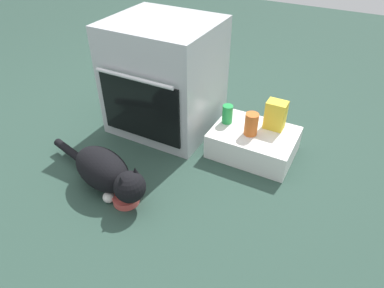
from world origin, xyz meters
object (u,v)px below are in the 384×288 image
at_px(oven, 165,77).
at_px(cat, 107,172).
at_px(sauce_jar, 251,124).
at_px(soda_can, 227,114).
at_px(food_bowl, 126,198).
at_px(snack_bag, 276,115).
at_px(pantry_cabinet, 253,142).

distance_m(oven, cat, 0.76).
bearing_deg(sauce_jar, cat, -131.13).
xyz_separation_m(cat, sauce_jar, (0.57, 0.66, 0.11)).
bearing_deg(sauce_jar, soda_can, 163.31).
relative_size(food_bowl, cat, 0.18).
relative_size(cat, sauce_jar, 5.64).
height_order(snack_bag, sauce_jar, snack_bag).
height_order(food_bowl, snack_bag, snack_bag).
relative_size(food_bowl, sauce_jar, 1.02).
bearing_deg(oven, food_bowl, -74.65).
bearing_deg(soda_can, pantry_cabinet, -4.93).
xyz_separation_m(oven, pantry_cabinet, (0.66, -0.03, -0.28)).
relative_size(pantry_cabinet, food_bowl, 3.53).
bearing_deg(cat, oven, 109.09).
bearing_deg(cat, sauce_jar, 62.66).
bearing_deg(sauce_jar, food_bowl, -122.01).
distance_m(cat, soda_can, 0.82).
bearing_deg(food_bowl, sauce_jar, 57.99).
height_order(pantry_cabinet, cat, cat).
bearing_deg(snack_bag, soda_can, -163.46).
height_order(cat, snack_bag, snack_bag).
distance_m(soda_can, sauce_jar, 0.18).
bearing_deg(sauce_jar, oven, 173.96).
xyz_separation_m(oven, soda_can, (0.46, -0.01, -0.14)).
bearing_deg(snack_bag, sauce_jar, -127.34).
bearing_deg(food_bowl, soda_can, 71.03).
distance_m(food_bowl, cat, 0.18).
bearing_deg(soda_can, oven, 178.16).
height_order(oven, soda_can, oven).
bearing_deg(soda_can, cat, -119.23).
bearing_deg(snack_bag, food_bowl, -122.94).
xyz_separation_m(oven, food_bowl, (0.21, -0.76, -0.34)).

